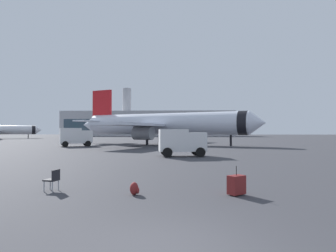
% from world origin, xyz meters
% --- Properties ---
extents(ground_plane, '(400.00, 400.00, 0.00)m').
position_xyz_m(ground_plane, '(0.00, 0.00, 0.00)').
color(ground_plane, '#38383D').
extents(airplane_at_gate, '(34.21, 31.39, 10.50)m').
position_xyz_m(airplane_at_gate, '(-2.65, 45.24, 3.66)').
color(airplane_at_gate, silver).
rests_on(airplane_at_gate, ground).
extents(service_truck, '(5.28, 4.14, 2.90)m').
position_xyz_m(service_truck, '(-15.98, 38.80, 1.61)').
color(service_truck, white).
rests_on(service_truck, ground).
extents(cargo_van, '(4.65, 2.89, 2.60)m').
position_xyz_m(cargo_van, '(0.52, 21.60, 1.45)').
color(cargo_van, white).
rests_on(cargo_van, ground).
extents(safety_cone_near, '(0.44, 0.44, 0.63)m').
position_xyz_m(safety_cone_near, '(-1.94, 52.93, 0.31)').
color(safety_cone_near, '#F2590C').
rests_on(safety_cone_near, ground).
extents(safety_cone_mid, '(0.44, 0.44, 0.81)m').
position_xyz_m(safety_cone_mid, '(1.33, 30.70, 0.40)').
color(safety_cone_mid, '#F2590C').
rests_on(safety_cone_mid, ground).
extents(rolling_suitcase, '(0.75, 0.71, 1.10)m').
position_xyz_m(rolling_suitcase, '(2.39, 5.07, 0.39)').
color(rolling_suitcase, maroon).
rests_on(rolling_suitcase, ground).
extents(traveller_backpack, '(0.36, 0.40, 0.48)m').
position_xyz_m(traveller_backpack, '(-1.45, 4.97, 0.23)').
color(traveller_backpack, maroon).
rests_on(traveller_backpack, ground).
extents(gate_chair, '(0.57, 0.57, 0.86)m').
position_xyz_m(gate_chair, '(-4.83, 5.55, 0.50)').
color(gate_chair, black).
rests_on(gate_chair, ground).
extents(terminal_building, '(82.34, 21.82, 24.01)m').
position_xyz_m(terminal_building, '(-14.64, 137.78, 6.13)').
color(terminal_building, '#B2B2B7').
rests_on(terminal_building, ground).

